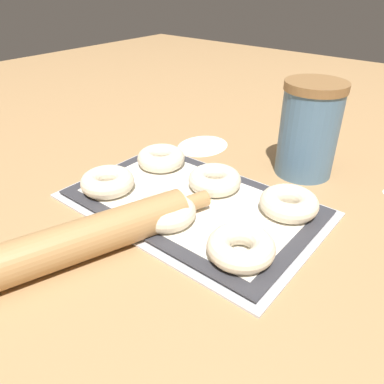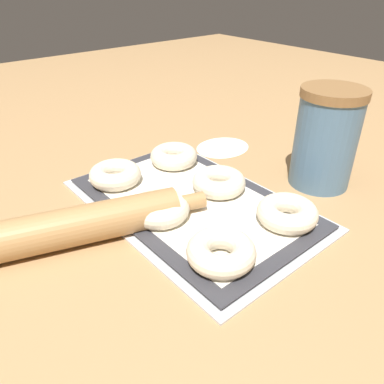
# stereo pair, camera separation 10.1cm
# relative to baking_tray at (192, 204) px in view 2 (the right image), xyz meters

# --- Properties ---
(ground_plane) EXTENTS (2.80, 2.80, 0.00)m
(ground_plane) POSITION_rel_baking_tray_xyz_m (-0.01, 0.01, -0.00)
(ground_plane) COLOR #A87F51
(baking_tray) EXTENTS (0.44, 0.28, 0.01)m
(baking_tray) POSITION_rel_baking_tray_xyz_m (0.00, 0.00, 0.00)
(baking_tray) COLOR silver
(baking_tray) RESTS_ON ground_plane
(baking_mat) EXTENTS (0.42, 0.26, 0.00)m
(baking_mat) POSITION_rel_baking_tray_xyz_m (0.00, 0.00, 0.01)
(baking_mat) COLOR #333338
(baking_mat) RESTS_ON baking_tray
(bagel_front_left) EXTENTS (0.10, 0.10, 0.03)m
(bagel_front_left) POSITION_rel_baking_tray_xyz_m (-0.14, -0.07, 0.02)
(bagel_front_left) COLOR beige
(bagel_front_left) RESTS_ON baking_mat
(bagel_front_center) EXTENTS (0.10, 0.10, 0.03)m
(bagel_front_center) POSITION_rel_baking_tray_xyz_m (0.01, -0.07, 0.02)
(bagel_front_center) COLOR beige
(bagel_front_center) RESTS_ON baking_mat
(bagel_front_right) EXTENTS (0.10, 0.10, 0.03)m
(bagel_front_right) POSITION_rel_baking_tray_xyz_m (0.15, -0.07, 0.02)
(bagel_front_right) COLOR beige
(bagel_front_right) RESTS_ON baking_mat
(bagel_back_left) EXTENTS (0.10, 0.10, 0.03)m
(bagel_back_left) POSITION_rel_baking_tray_xyz_m (-0.13, 0.06, 0.02)
(bagel_back_left) COLOR beige
(bagel_back_left) RESTS_ON baking_mat
(bagel_back_center) EXTENTS (0.10, 0.10, 0.03)m
(bagel_back_center) POSITION_rel_baking_tray_xyz_m (0.00, 0.06, 0.02)
(bagel_back_center) COLOR beige
(bagel_back_center) RESTS_ON baking_mat
(bagel_back_right) EXTENTS (0.10, 0.10, 0.03)m
(bagel_back_right) POSITION_rel_baking_tray_xyz_m (0.15, 0.07, 0.02)
(bagel_back_right) COLOR beige
(bagel_back_right) RESTS_ON baking_mat
(flour_canister) EXTENTS (0.12, 0.12, 0.18)m
(flour_canister) POSITION_rel_baking_tray_xyz_m (0.09, 0.24, 0.09)
(flour_canister) COLOR slate
(flour_canister) RESTS_ON ground_plane
(rolling_pin) EXTENTS (0.17, 0.45, 0.06)m
(rolling_pin) POSITION_rel_baking_tray_xyz_m (-0.04, -0.22, 0.03)
(rolling_pin) COLOR #AD7F4C
(rolling_pin) RESTS_ON ground_plane
(flour_patch_near) EXTENTS (0.11, 0.13, 0.00)m
(flour_patch_near) POSITION_rel_baking_tray_xyz_m (-0.14, 0.22, -0.00)
(flour_patch_near) COLOR white
(flour_patch_near) RESTS_ON ground_plane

